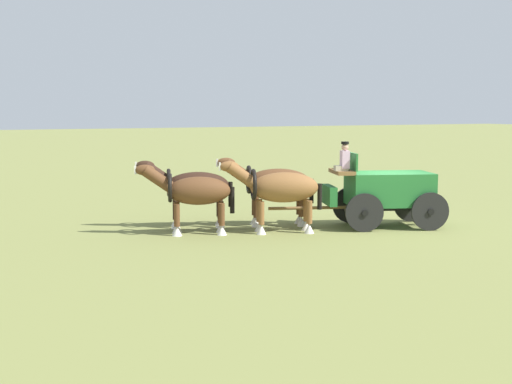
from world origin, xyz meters
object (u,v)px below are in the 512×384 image
object	(u,v)px
show_wagon	(385,190)
draft_horse_rear_off	(273,184)
draft_horse_rear_near	(280,189)
draft_horse_lead_near	(194,193)
draft_horse_lead_off	(193,187)

from	to	relation	value
show_wagon	draft_horse_rear_off	distance (m)	3.58
draft_horse_rear_near	draft_horse_lead_near	xyz separation A→B (m)	(2.47, -0.86, -0.07)
draft_horse_rear_near	draft_horse_lead_off	distance (m)	2.92
show_wagon	draft_horse_rear_off	world-z (taller)	show_wagon
draft_horse_lead_off	draft_horse_lead_near	bearing A→B (deg)	70.76
show_wagon	draft_horse_lead_near	bearing A→B (deg)	-13.10
draft_horse_rear_off	draft_horse_lead_near	world-z (taller)	draft_horse_rear_off
draft_horse_lead_near	draft_horse_rear_off	bearing A→B (deg)	-172.62
draft_horse_rear_near	draft_horse_lead_off	bearing A→B (deg)	-45.58
draft_horse_lead_near	draft_horse_rear_near	bearing A→B (deg)	160.89
draft_horse_lead_near	draft_horse_lead_off	world-z (taller)	draft_horse_lead_off
draft_horse_rear_near	draft_horse_rear_off	size ratio (longest dim) A/B	1.00
draft_horse_rear_near	draft_horse_lead_near	size ratio (longest dim) A/B	1.06
draft_horse_rear_near	draft_horse_lead_near	world-z (taller)	draft_horse_rear_near
show_wagon	draft_horse_rear_near	xyz separation A→B (m)	(3.52, -0.54, 0.16)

